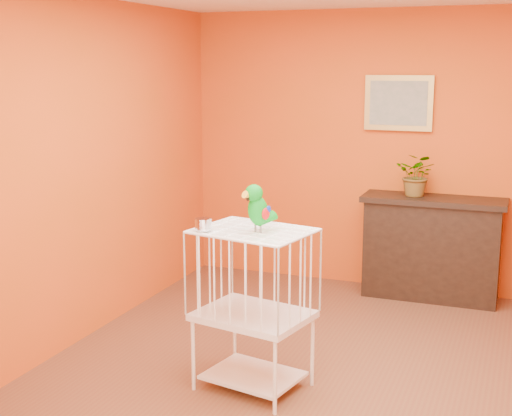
% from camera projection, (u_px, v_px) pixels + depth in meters
% --- Properties ---
extents(ground, '(4.50, 4.50, 0.00)m').
position_uv_depth(ground, '(330.00, 381.00, 4.81)').
color(ground, brown).
rests_on(ground, ground).
extents(room_shell, '(4.50, 4.50, 4.50)m').
position_uv_depth(room_shell, '(335.00, 147.00, 4.49)').
color(room_shell, '#D04713').
rests_on(room_shell, ground).
extents(console_cabinet, '(1.26, 0.45, 0.93)m').
position_uv_depth(console_cabinet, '(431.00, 248.00, 6.43)').
color(console_cabinet, black).
rests_on(console_cabinet, ground).
extents(potted_plant, '(0.42, 0.45, 0.30)m').
position_uv_depth(potted_plant, '(418.00, 179.00, 6.41)').
color(potted_plant, '#26722D').
rests_on(potted_plant, console_cabinet).
extents(framed_picture, '(0.62, 0.04, 0.50)m').
position_uv_depth(framed_picture, '(399.00, 103.00, 6.48)').
color(framed_picture, '#B38C40').
rests_on(framed_picture, room_shell).
extents(birdcage, '(0.78, 0.66, 1.07)m').
position_uv_depth(birdcage, '(253.00, 307.00, 4.60)').
color(birdcage, white).
rests_on(birdcage, ground).
extents(feed_cup, '(0.11, 0.11, 0.07)m').
position_uv_depth(feed_cup, '(203.00, 224.00, 4.48)').
color(feed_cup, silver).
rests_on(feed_cup, birdcage).
extents(parrot, '(0.19, 0.27, 0.31)m').
position_uv_depth(parrot, '(258.00, 207.00, 4.43)').
color(parrot, '#59544C').
rests_on(parrot, birdcage).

